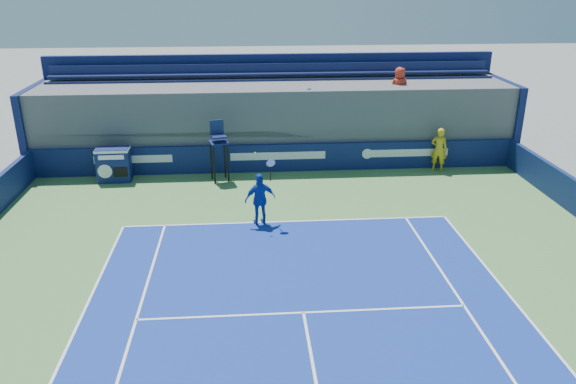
{
  "coord_description": "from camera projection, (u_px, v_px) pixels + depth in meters",
  "views": [
    {
      "loc": [
        -1.29,
        -5.45,
        7.96
      ],
      "look_at": [
        0.0,
        11.5,
        1.25
      ],
      "focal_mm": 35.0,
      "sensor_mm": 36.0,
      "label": 1
    }
  ],
  "objects": [
    {
      "name": "stadium_seating",
      "position": [
        275.0,
        118.0,
        25.16
      ],
      "size": [
        21.0,
        4.05,
        4.4
      ],
      "color": "#515257",
      "rests_on": "ground"
    },
    {
      "name": "tennis_player",
      "position": [
        260.0,
        199.0,
        18.61
      ],
      "size": [
        1.12,
        0.68,
        2.57
      ],
      "color": "#153CAD",
      "rests_on": "apron"
    },
    {
      "name": "match_clock",
      "position": [
        114.0,
        164.0,
        22.54
      ],
      "size": [
        1.34,
        0.76,
        1.4
      ],
      "color": "#101A52",
      "rests_on": "ground"
    },
    {
      "name": "back_hoarding",
      "position": [
        278.0,
        158.0,
        23.7
      ],
      "size": [
        20.4,
        0.21,
        1.2
      ],
      "color": "#0D184A",
      "rests_on": "ground"
    },
    {
      "name": "umpire_chair",
      "position": [
        219.0,
        145.0,
        22.29
      ],
      "size": [
        0.85,
        0.85,
        2.48
      ],
      "color": "black",
      "rests_on": "ground"
    },
    {
      "name": "ball_person",
      "position": [
        439.0,
        149.0,
        23.65
      ],
      "size": [
        0.8,
        0.68,
        1.87
      ],
      "primitive_type": "imported",
      "rotation": [
        0.0,
        0.0,
        2.73
      ],
      "color": "gold",
      "rests_on": "apron"
    }
  ]
}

